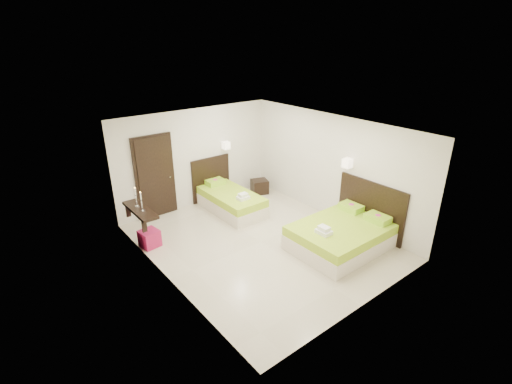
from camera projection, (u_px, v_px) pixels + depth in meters
floor at (261, 242)px, 8.37m from camera, size 5.50×5.50×0.00m
bed_single at (229, 199)px, 9.82m from camera, size 1.18×1.97×1.63m
bed_double at (343, 234)px, 8.10m from camera, size 2.06×1.76×1.70m
nightstand at (260, 186)px, 10.89m from camera, size 0.57×0.54×0.41m
ottoman at (150, 238)px, 8.14m from camera, size 0.43×0.43×0.38m
door at (155, 177)px, 9.22m from camera, size 1.02×0.15×2.14m
console_shelf at (140, 210)px, 8.01m from camera, size 0.35×1.20×0.78m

